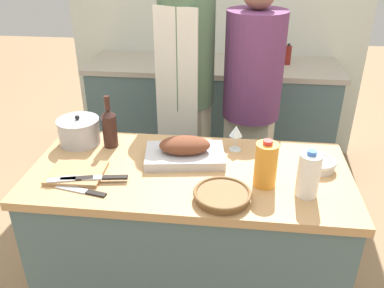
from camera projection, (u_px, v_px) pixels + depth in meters
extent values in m
cube|color=#4C666B|center=(190.00, 245.00, 2.08)|extent=(1.43, 0.67, 0.83)
cube|color=tan|center=(189.00, 173.00, 1.88)|extent=(1.47, 0.69, 0.04)
cube|color=#4C666B|center=(212.00, 118.00, 3.44)|extent=(1.94, 0.58, 0.87)
cube|color=#ADA393|center=(213.00, 66.00, 3.23)|extent=(2.00, 0.60, 0.04)
cube|color=silver|center=(217.00, 8.00, 3.36)|extent=(2.50, 0.10, 2.55)
cube|color=#BCBCC1|center=(185.00, 156.00, 1.94)|extent=(0.40, 0.28, 0.04)
ellipsoid|color=brown|center=(185.00, 145.00, 1.92)|extent=(0.26, 0.17, 0.08)
cylinder|color=brown|center=(222.00, 196.00, 1.66)|extent=(0.22, 0.22, 0.03)
torus|color=brown|center=(222.00, 193.00, 1.65)|extent=(0.24, 0.24, 0.02)
cube|color=#AD7F51|center=(77.00, 173.00, 1.83)|extent=(0.25, 0.21, 0.02)
cylinder|color=#B7B7BC|center=(79.00, 132.00, 2.08)|extent=(0.21, 0.21, 0.12)
cylinder|color=#B7B7BC|center=(78.00, 121.00, 2.05)|extent=(0.21, 0.21, 0.01)
sphere|color=black|center=(77.00, 117.00, 2.04)|extent=(0.02, 0.02, 0.02)
cylinder|color=beige|center=(318.00, 165.00, 1.87)|extent=(0.15, 0.15, 0.04)
torus|color=beige|center=(319.00, 161.00, 1.86)|extent=(0.16, 0.16, 0.02)
cylinder|color=orange|center=(266.00, 165.00, 1.72)|extent=(0.10, 0.10, 0.20)
cylinder|color=red|center=(268.00, 142.00, 1.67)|extent=(0.04, 0.04, 0.02)
cylinder|color=white|center=(308.00, 175.00, 1.65)|extent=(0.09, 0.09, 0.19)
cylinder|color=#3360B2|center=(312.00, 153.00, 1.60)|extent=(0.04, 0.04, 0.02)
cylinder|color=#381E19|center=(110.00, 131.00, 2.04)|extent=(0.07, 0.07, 0.17)
cone|color=#381E19|center=(108.00, 113.00, 2.00)|extent=(0.07, 0.07, 0.03)
cylinder|color=#381E19|center=(107.00, 103.00, 1.97)|extent=(0.03, 0.03, 0.07)
cylinder|color=silver|center=(235.00, 149.00, 2.04)|extent=(0.06, 0.06, 0.00)
cylinder|color=silver|center=(235.00, 142.00, 2.02)|extent=(0.01, 0.01, 0.07)
cone|color=silver|center=(236.00, 131.00, 1.99)|extent=(0.06, 0.06, 0.05)
cube|color=#B7B7BC|center=(81.00, 178.00, 1.77)|extent=(0.18, 0.06, 0.01)
cube|color=black|center=(115.00, 177.00, 1.78)|extent=(0.11, 0.04, 0.01)
cube|color=#B7B7BC|center=(72.00, 189.00, 1.73)|extent=(0.15, 0.06, 0.01)
cube|color=black|center=(96.00, 194.00, 1.70)|extent=(0.09, 0.05, 0.01)
cube|color=#B7B7BC|center=(61.00, 180.00, 1.76)|extent=(0.13, 0.06, 0.01)
cube|color=black|center=(85.00, 178.00, 1.77)|extent=(0.08, 0.05, 0.01)
cylinder|color=#B28E2D|center=(170.00, 56.00, 3.20)|extent=(0.06, 0.06, 0.12)
cylinder|color=black|center=(170.00, 47.00, 3.17)|extent=(0.02, 0.02, 0.02)
cylinder|color=maroon|center=(288.00, 55.00, 3.16)|extent=(0.05, 0.05, 0.14)
cylinder|color=black|center=(289.00, 45.00, 3.13)|extent=(0.02, 0.02, 0.02)
cube|color=beige|center=(187.00, 160.00, 2.82)|extent=(0.31, 0.25, 0.87)
cylinder|color=#4C6B4C|center=(187.00, 46.00, 2.45)|extent=(0.34, 0.34, 0.72)
cube|color=silver|center=(177.00, 87.00, 2.41)|extent=(0.26, 0.08, 0.92)
cube|color=beige|center=(247.00, 167.00, 2.81)|extent=(0.33, 0.27, 0.79)
cylinder|color=#663360|center=(254.00, 66.00, 2.47)|extent=(0.36, 0.36, 0.65)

